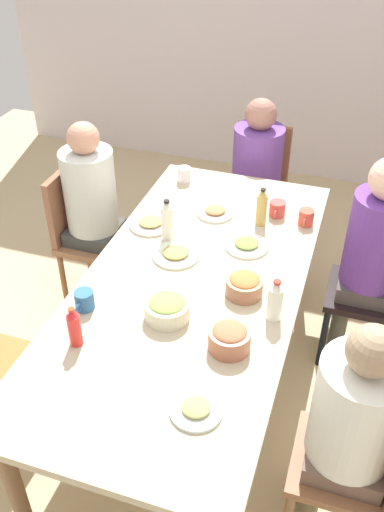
# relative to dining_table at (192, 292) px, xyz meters

# --- Properties ---
(ground_plane) EXTENTS (6.43, 6.43, 0.00)m
(ground_plane) POSITION_rel_dining_table_xyz_m (0.00, 0.00, -0.68)
(ground_plane) COLOR tan
(wall_left) EXTENTS (0.12, 5.16, 2.60)m
(wall_left) POSITION_rel_dining_table_xyz_m (-2.74, 0.00, 0.62)
(wall_left) COLOR silver
(wall_left) RESTS_ON ground_plane
(dining_table) EXTENTS (2.23, 1.04, 0.75)m
(dining_table) POSITION_rel_dining_table_xyz_m (0.00, 0.00, 0.00)
(dining_table) COLOR #BFAF90
(dining_table) RESTS_ON ground_plane
(chair_0) EXTENTS (0.40, 0.40, 0.90)m
(chair_0) POSITION_rel_dining_table_xyz_m (-0.56, 0.90, -0.17)
(chair_0) COLOR black
(chair_0) RESTS_ON ground_plane
(person_0) EXTENTS (0.31, 0.31, 1.27)m
(person_0) POSITION_rel_dining_table_xyz_m (-0.56, 0.81, 0.08)
(person_0) COLOR #48493E
(person_0) RESTS_ON ground_plane
(chair_1) EXTENTS (0.40, 0.40, 0.90)m
(chair_1) POSITION_rel_dining_table_xyz_m (-0.56, -0.90, -0.17)
(chair_1) COLOR #906140
(chair_1) RESTS_ON ground_plane
(person_1) EXTENTS (0.31, 0.31, 1.23)m
(person_1) POSITION_rel_dining_table_xyz_m (-0.56, -0.81, 0.05)
(person_1) COLOR #373D47
(person_1) RESTS_ON ground_plane
(chair_2) EXTENTS (0.40, 0.40, 0.90)m
(chair_2) POSITION_rel_dining_table_xyz_m (0.56, 0.90, -0.17)
(chair_2) COLOR brown
(chair_2) RESTS_ON ground_plane
(person_2) EXTENTS (0.33, 0.33, 1.18)m
(person_2) POSITION_rel_dining_table_xyz_m (0.56, 0.81, 0.03)
(person_2) COLOR brown
(person_2) RESTS_ON ground_plane
(chair_4) EXTENTS (0.40, 0.40, 0.90)m
(chair_4) POSITION_rel_dining_table_xyz_m (-1.49, 0.00, -0.17)
(chair_4) COLOR #91633F
(chair_4) RESTS_ON ground_plane
(person_4) EXTENTS (0.34, 0.34, 1.15)m
(person_4) POSITION_rel_dining_table_xyz_m (-1.40, 0.00, 0.02)
(person_4) COLOR brown
(person_4) RESTS_ON ground_plane
(plate_0) EXTENTS (0.20, 0.20, 0.04)m
(plate_0) POSITION_rel_dining_table_xyz_m (0.72, 0.26, 0.08)
(plate_0) COLOR white
(plate_0) RESTS_ON dining_table
(plate_1) EXTENTS (0.21, 0.21, 0.04)m
(plate_1) POSITION_rel_dining_table_xyz_m (-0.62, -0.07, 0.08)
(plate_1) COLOR white
(plate_1) RESTS_ON dining_table
(plate_2) EXTENTS (0.23, 0.23, 0.04)m
(plate_2) POSITION_rel_dining_table_xyz_m (-0.36, 0.18, 0.08)
(plate_2) COLOR white
(plate_2) RESTS_ON dining_table
(plate_3) EXTENTS (0.24, 0.24, 0.04)m
(plate_3) POSITION_rel_dining_table_xyz_m (-0.17, -0.14, 0.08)
(plate_3) COLOR silver
(plate_3) RESTS_ON dining_table
(plate_4) EXTENTS (0.24, 0.24, 0.04)m
(plate_4) POSITION_rel_dining_table_xyz_m (-0.39, -0.37, 0.08)
(plate_4) COLOR silver
(plate_4) RESTS_ON dining_table
(bowl_0) EXTENTS (0.20, 0.20, 0.10)m
(bowl_0) POSITION_rel_dining_table_xyz_m (0.27, -0.03, 0.12)
(bowl_0) COLOR beige
(bowl_0) RESTS_ON dining_table
(bowl_1) EXTENTS (0.17, 0.17, 0.10)m
(bowl_1) POSITION_rel_dining_table_xyz_m (0.01, 0.26, 0.12)
(bowl_1) COLOR #946246
(bowl_1) RESTS_ON dining_table
(bowl_2) EXTENTS (0.18, 0.18, 0.11)m
(bowl_2) POSITION_rel_dining_table_xyz_m (0.37, 0.28, 0.13)
(bowl_2) COLOR #A15F44
(bowl_2) RESTS_ON dining_table
(cup_0) EXTENTS (0.12, 0.08, 0.09)m
(cup_0) POSITION_rel_dining_table_xyz_m (-0.67, 0.44, 0.11)
(cup_0) COLOR #D34E3A
(cup_0) RESTS_ON dining_table
(cup_1) EXTENTS (0.12, 0.09, 0.09)m
(cup_1) POSITION_rel_dining_table_xyz_m (0.34, -0.40, 0.12)
(cup_1) COLOR #2C6293
(cup_1) RESTS_ON dining_table
(cup_2) EXTENTS (0.13, 0.09, 0.09)m
(cup_2) POSITION_rel_dining_table_xyz_m (-0.71, 0.27, 0.11)
(cup_2) COLOR #CA4742
(cup_2) RESTS_ON dining_table
(cup_3) EXTENTS (0.12, 0.08, 0.09)m
(cup_3) POSITION_rel_dining_table_xyz_m (-0.93, -0.36, 0.12)
(cup_3) COLOR white
(cup_3) RESTS_ON dining_table
(bottle_0) EXTENTS (0.07, 0.07, 0.21)m
(bottle_0) POSITION_rel_dining_table_xyz_m (0.13, 0.42, 0.17)
(bottle_0) COLOR silver
(bottle_0) RESTS_ON dining_table
(bottle_1) EXTENTS (0.06, 0.06, 0.24)m
(bottle_1) POSITION_rel_dining_table_xyz_m (-0.30, -0.24, 0.18)
(bottle_1) COLOR white
(bottle_1) RESTS_ON dining_table
(bottle_2) EXTENTS (0.05, 0.05, 0.20)m
(bottle_2) POSITION_rel_dining_table_xyz_m (0.55, -0.33, 0.16)
(bottle_2) COLOR red
(bottle_2) RESTS_ON dining_table
(bottle_3) EXTENTS (0.06, 0.06, 0.22)m
(bottle_3) POSITION_rel_dining_table_xyz_m (-0.59, 0.20, 0.17)
(bottle_3) COLOR tan
(bottle_3) RESTS_ON dining_table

